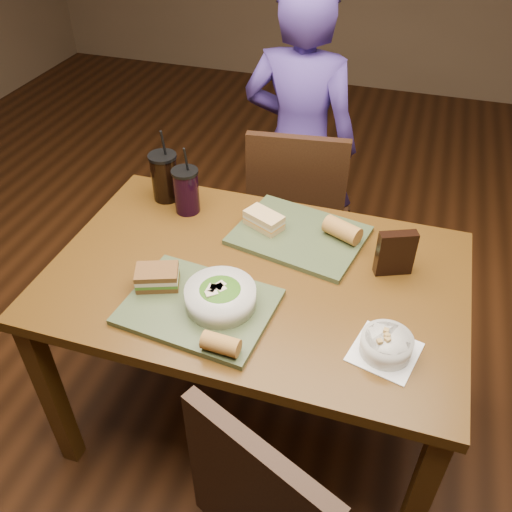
% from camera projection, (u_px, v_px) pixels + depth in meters
% --- Properties ---
extents(ground, '(6.00, 6.00, 0.00)m').
position_uv_depth(ground, '(256.00, 413.00, 2.18)').
color(ground, '#381C0B').
rests_on(ground, ground).
extents(dining_table, '(1.30, 0.85, 0.75)m').
position_uv_depth(dining_table, '(256.00, 294.00, 1.76)').
color(dining_table, '#4F310F').
rests_on(dining_table, ground).
extents(chair_far, '(0.45, 0.45, 0.93)m').
position_uv_depth(chair_far, '(299.00, 213.00, 2.37)').
color(chair_far, black).
rests_on(chair_far, ground).
extents(diner, '(0.54, 0.36, 1.43)m').
position_uv_depth(diner, '(299.00, 146.00, 2.43)').
color(diner, '#432F82').
rests_on(diner, ground).
extents(tray_near, '(0.45, 0.36, 0.02)m').
position_uv_depth(tray_near, '(199.00, 307.00, 1.58)').
color(tray_near, '#3B482A').
rests_on(tray_near, dining_table).
extents(tray_far, '(0.47, 0.40, 0.02)m').
position_uv_depth(tray_far, '(299.00, 235.00, 1.84)').
color(tray_far, '#3B482A').
rests_on(tray_far, dining_table).
extents(salad_bowl, '(0.21, 0.21, 0.07)m').
position_uv_depth(salad_bowl, '(220.00, 296.00, 1.55)').
color(salad_bowl, silver).
rests_on(salad_bowl, tray_near).
extents(soup_bowl, '(0.20, 0.20, 0.07)m').
position_uv_depth(soup_bowl, '(386.00, 345.00, 1.44)').
color(soup_bowl, white).
rests_on(soup_bowl, dining_table).
extents(sandwich_near, '(0.15, 0.12, 0.06)m').
position_uv_depth(sandwich_near, '(157.00, 277.00, 1.62)').
color(sandwich_near, '#593819').
rests_on(sandwich_near, tray_near).
extents(sandwich_far, '(0.15, 0.12, 0.05)m').
position_uv_depth(sandwich_far, '(264.00, 220.00, 1.85)').
color(sandwich_far, tan).
rests_on(sandwich_far, tray_far).
extents(baguette_near, '(0.10, 0.06, 0.05)m').
position_uv_depth(baguette_near, '(221.00, 344.00, 1.42)').
color(baguette_near, '#AD7533').
rests_on(baguette_near, tray_near).
extents(baguette_far, '(0.14, 0.11, 0.06)m').
position_uv_depth(baguette_far, '(342.00, 230.00, 1.80)').
color(baguette_far, '#AD7533').
rests_on(baguette_far, tray_far).
extents(cup_cola, '(0.10, 0.10, 0.28)m').
position_uv_depth(cup_cola, '(165.00, 177.00, 1.98)').
color(cup_cola, black).
rests_on(cup_cola, dining_table).
extents(cup_berry, '(0.10, 0.10, 0.26)m').
position_uv_depth(cup_berry, '(186.00, 191.00, 1.92)').
color(cup_berry, black).
rests_on(cup_berry, dining_table).
extents(chip_bag, '(0.12, 0.08, 0.15)m').
position_uv_depth(chip_bag, '(395.00, 253.00, 1.66)').
color(chip_bag, black).
rests_on(chip_bag, dining_table).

